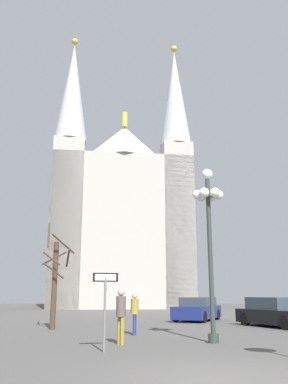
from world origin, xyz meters
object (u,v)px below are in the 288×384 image
object	(u,v)px
bare_tree	(55,279)
pedestrian_standing	(135,310)
one_way_arrow_sign	(105,299)
parked_car_far_navy	(197,309)
cathedral	(121,221)
parked_car_near_black	(276,313)
pedestrian_walking	(121,310)
street_lamp	(209,219)

from	to	relation	value
bare_tree	pedestrian_standing	distance (m)	4.78
one_way_arrow_sign	parked_car_far_navy	size ratio (longest dim) A/B	0.46
cathedral	pedestrian_standing	distance (m)	33.51
parked_car_near_black	parked_car_far_navy	distance (m)	5.81
pedestrian_standing	pedestrian_walking	bearing A→B (deg)	-97.95
street_lamp	one_way_arrow_sign	bearing A→B (deg)	-148.84
bare_tree	street_lamp	bearing A→B (deg)	-39.81
parked_car_near_black	street_lamp	bearing A→B (deg)	-123.41
parked_car_far_navy	pedestrian_standing	distance (m)	9.57
cathedral	pedestrian_walking	world-z (taller)	cathedral
street_lamp	cathedral	bearing A→B (deg)	97.35
parked_car_near_black	one_way_arrow_sign	bearing A→B (deg)	-131.96
parked_car_near_black	pedestrian_walking	xyz separation A→B (m)	(-7.48, -7.08, 0.40)
parked_car_near_black	parked_car_far_navy	world-z (taller)	parked_car_near_black
parked_car_far_navy	pedestrian_walking	world-z (taller)	pedestrian_walking
street_lamp	parked_car_near_black	bearing A→B (deg)	56.59
parked_car_far_navy	pedestrian_walking	bearing A→B (deg)	-109.66
one_way_arrow_sign	parked_car_far_navy	xyz separation A→B (m)	(4.66, 13.60, -0.78)
parked_car_near_black	pedestrian_standing	xyz separation A→B (m)	(-7.04, -3.93, 0.30)
street_lamp	parked_car_near_black	distance (m)	8.72
parked_car_near_black	pedestrian_standing	world-z (taller)	pedestrian_standing
bare_tree	parked_car_near_black	size ratio (longest dim) A/B	1.06
bare_tree	pedestrian_walking	distance (m)	6.78
cathedral	parked_car_far_navy	bearing A→B (deg)	-76.39
cathedral	one_way_arrow_sign	bearing A→B (deg)	-88.45
one_way_arrow_sign	parked_car_near_black	world-z (taller)	one_way_arrow_sign
one_way_arrow_sign	bare_tree	bearing A→B (deg)	111.41
one_way_arrow_sign	bare_tree	distance (m)	8.07
one_way_arrow_sign	bare_tree	xyz separation A→B (m)	(-2.93, 7.47, 0.85)
bare_tree	one_way_arrow_sign	bearing A→B (deg)	-68.59
pedestrian_standing	one_way_arrow_sign	bearing A→B (deg)	-99.90
parked_car_near_black	pedestrian_walking	bearing A→B (deg)	-136.59
bare_tree	parked_car_far_navy	world-z (taller)	bare_tree
cathedral	one_way_arrow_sign	world-z (taller)	cathedral
one_way_arrow_sign	street_lamp	world-z (taller)	street_lamp
one_way_arrow_sign	pedestrian_standing	world-z (taller)	one_way_arrow_sign
street_lamp	pedestrian_walking	distance (m)	4.42
one_way_arrow_sign	pedestrian_standing	xyz separation A→B (m)	(0.84, 4.84, -0.47)
bare_tree	pedestrian_standing	size ratio (longest dim) A/B	3.10
parked_car_far_navy	pedestrian_walking	distance (m)	12.65
bare_tree	parked_car_near_black	world-z (taller)	bare_tree
pedestrian_standing	parked_car_far_navy	bearing A→B (deg)	66.48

